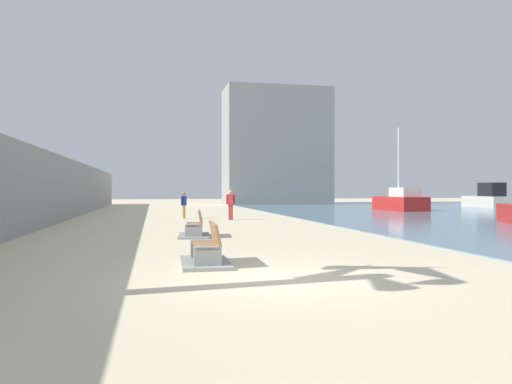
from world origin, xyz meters
TOP-DOWN VIEW (x-y plane):
  - ground_plane at (0.00, 18.00)m, footprint 120.00×120.00m
  - seawall at (-7.50, 18.00)m, footprint 0.80×64.00m
  - bench_near at (-1.13, 2.09)m, footprint 1.15×2.13m
  - bench_far at (-0.84, 8.81)m, footprint 1.31×2.20m
  - person_walking at (1.97, 18.29)m, footprint 0.51×0.28m
  - person_standing at (-0.56, 20.21)m, footprint 0.36×0.43m
  - boat_nearest at (17.09, 26.75)m, footprint 2.68×4.92m
  - boat_far_left at (28.44, 31.29)m, footprint 2.45×5.48m
  - harbor_building at (11.67, 46.00)m, footprint 12.00×6.00m

SIDE VIEW (x-z plane):
  - ground_plane at x=0.00m, z-range 0.00..0.00m
  - bench_near at x=-1.13m, z-range -0.26..0.72m
  - bench_far at x=-0.84m, z-range -0.26..0.72m
  - boat_nearest at x=17.09m, z-range -2.59..4.11m
  - boat_far_left at x=28.44m, z-range -0.28..2.04m
  - person_standing at x=-0.56m, z-range 0.12..1.70m
  - person_walking at x=1.97m, z-range 0.14..1.85m
  - seawall at x=-7.50m, z-range 0.00..3.54m
  - harbor_building at x=11.67m, z-range 0.00..13.36m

